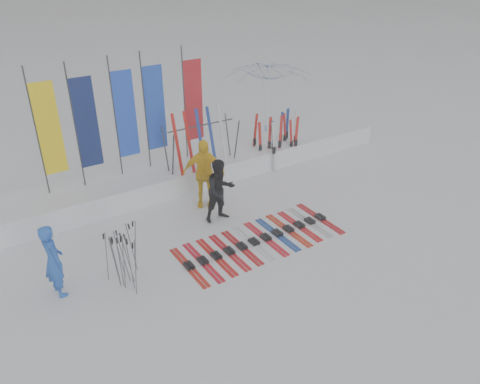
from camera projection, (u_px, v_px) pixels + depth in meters
ground at (272, 263)px, 10.24m from camera, size 120.00×120.00×0.00m
snow_bank at (178, 174)px, 13.50m from camera, size 14.00×1.60×0.60m
person_blue at (53, 260)px, 9.03m from camera, size 0.46×0.62×1.57m
person_black at (220, 191)px, 11.50m from camera, size 0.80×0.63×1.63m
person_yellow at (204, 173)px, 12.10m from camera, size 1.16×0.96×1.85m
tent_canopy at (268, 101)px, 16.16m from camera, size 3.15×3.20×2.72m
ski_row at (260, 240)px, 10.99m from camera, size 3.91×1.70×0.07m
pole_cluster at (124, 258)px, 9.40m from camera, size 0.71×0.81×1.26m
feather_flags at (124, 115)px, 12.15m from camera, size 4.57×0.25×3.20m
ski_rack at (202, 139)px, 12.98m from camera, size 2.04×0.80×1.23m
upright_skis at (279, 140)px, 14.50m from camera, size 1.40×0.85×1.67m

